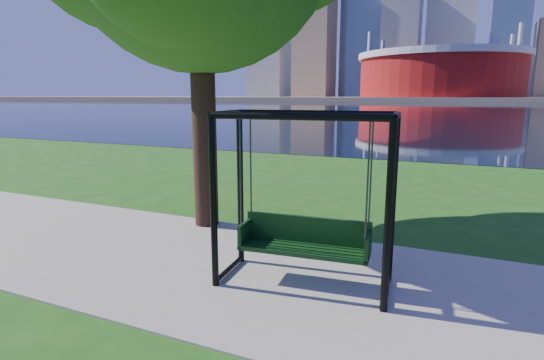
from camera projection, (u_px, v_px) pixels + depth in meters
The scene contains 7 objects.
ground at pixel (281, 263), 6.81m from camera, with size 900.00×900.00×0.00m, color #1E5114.
path at pixel (268, 274), 6.36m from camera, with size 120.00×4.00×0.03m, color #9E937F.
river at pixel (452, 107), 98.18m from camera, with size 900.00×180.00×0.02m, color black.
far_bank at pixel (460, 98), 280.73m from camera, with size 900.00×228.00×2.00m, color #937F60.
stadium at pixel (440, 73), 218.55m from camera, with size 83.00×83.00×32.00m.
skyline at pixel (458, 46), 287.63m from camera, with size 392.00×66.00×96.50m.
swing at pixel (305, 204), 5.84m from camera, with size 2.47×1.25×2.44m.
Camera 1 is at (2.48, -5.93, 2.64)m, focal length 28.00 mm.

